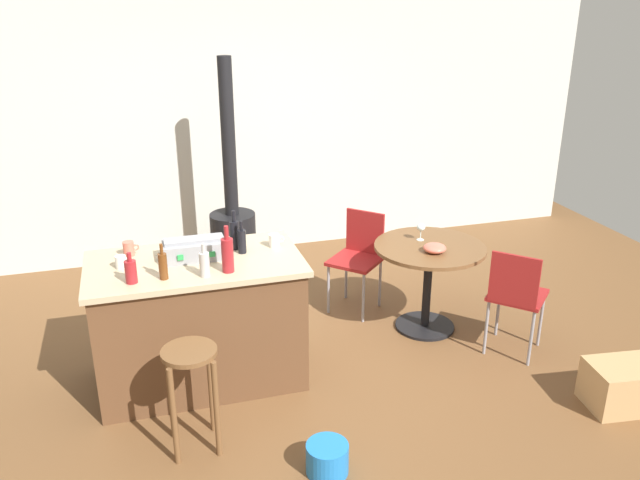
# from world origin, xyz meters

# --- Properties ---
(ground_plane) EXTENTS (8.80, 8.80, 0.00)m
(ground_plane) POSITION_xyz_m (0.00, 0.00, 0.00)
(ground_plane) COLOR brown
(back_wall) EXTENTS (8.00, 0.10, 2.70)m
(back_wall) POSITION_xyz_m (0.00, 2.63, 1.35)
(back_wall) COLOR beige
(back_wall) RESTS_ON ground_plane
(kitchen_island) EXTENTS (1.47, 0.82, 0.94)m
(kitchen_island) POSITION_xyz_m (-0.69, 0.17, 0.47)
(kitchen_island) COLOR brown
(kitchen_island) RESTS_ON ground_plane
(wooden_stool) EXTENTS (0.33, 0.33, 0.69)m
(wooden_stool) POSITION_xyz_m (-0.82, -0.58, 0.50)
(wooden_stool) COLOR brown
(wooden_stool) RESTS_ON ground_plane
(dining_table) EXTENTS (0.90, 0.90, 0.75)m
(dining_table) POSITION_xyz_m (1.21, 0.40, 0.57)
(dining_table) COLOR black
(dining_table) RESTS_ON ground_plane
(folding_chair_near) EXTENTS (0.57, 0.57, 0.88)m
(folding_chair_near) POSITION_xyz_m (1.66, -0.17, 0.53)
(folding_chair_near) COLOR maroon
(folding_chair_near) RESTS_ON ground_plane
(folding_chair_far) EXTENTS (0.57, 0.57, 0.87)m
(folding_chair_far) POSITION_xyz_m (0.79, 0.93, 0.52)
(folding_chair_far) COLOR maroon
(folding_chair_far) RESTS_ON ground_plane
(wood_stove) EXTENTS (0.44, 0.45, 2.14)m
(wood_stove) POSITION_xyz_m (-0.16, 1.89, 0.51)
(wood_stove) COLOR black
(wood_stove) RESTS_ON ground_plane
(toolbox) EXTENTS (0.42, 0.22, 0.15)m
(toolbox) POSITION_xyz_m (-0.68, 0.22, 1.01)
(toolbox) COLOR gray
(toolbox) RESTS_ON kitchen_island
(bottle_0) EXTENTS (0.06, 0.06, 0.24)m
(bottle_0) POSITION_xyz_m (-0.35, 0.22, 1.03)
(bottle_0) COLOR black
(bottle_0) RESTS_ON kitchen_island
(bottle_1) EXTENTS (0.07, 0.07, 0.29)m
(bottle_1) POSITION_xyz_m (-0.38, 0.31, 1.05)
(bottle_1) COLOR black
(bottle_1) RESTS_ON kitchen_island
(bottle_2) EXTENTS (0.07, 0.07, 0.21)m
(bottle_2) POSITION_xyz_m (-1.11, -0.07, 1.02)
(bottle_2) COLOR maroon
(bottle_2) RESTS_ON kitchen_island
(bottle_3) EXTENTS (0.06, 0.06, 0.24)m
(bottle_3) POSITION_xyz_m (-0.91, -0.07, 1.03)
(bottle_3) COLOR #603314
(bottle_3) RESTS_ON kitchen_island
(bottle_4) EXTENTS (0.08, 0.08, 0.32)m
(bottle_4) POSITION_xyz_m (-0.49, -0.07, 1.06)
(bottle_4) COLOR maroon
(bottle_4) RESTS_ON kitchen_island
(bottle_5) EXTENTS (0.07, 0.07, 0.23)m
(bottle_5) POSITION_xyz_m (-0.65, -0.10, 1.02)
(bottle_5) COLOR #B7B2AD
(bottle_5) RESTS_ON kitchen_island
(cup_0) EXTENTS (0.11, 0.08, 0.10)m
(cup_0) POSITION_xyz_m (-1.11, 0.40, 0.99)
(cup_0) COLOR #DB6651
(cup_0) RESTS_ON kitchen_island
(cup_1) EXTENTS (0.11, 0.08, 0.10)m
(cup_1) POSITION_xyz_m (-0.10, 0.27, 0.99)
(cup_1) COLOR white
(cup_1) RESTS_ON kitchen_island
(cup_2) EXTENTS (0.11, 0.07, 0.09)m
(cup_2) POSITION_xyz_m (-1.17, 0.19, 0.98)
(cup_2) COLOR white
(cup_2) RESTS_ON kitchen_island
(wine_glass) EXTENTS (0.07, 0.07, 0.14)m
(wine_glass) POSITION_xyz_m (1.19, 0.54, 0.85)
(wine_glass) COLOR silver
(wine_glass) RESTS_ON dining_table
(serving_bowl) EXTENTS (0.18, 0.18, 0.07)m
(serving_bowl) POSITION_xyz_m (1.18, 0.26, 0.78)
(serving_bowl) COLOR #DB6651
(serving_bowl) RESTS_ON dining_table
(cardboard_box) EXTENTS (0.53, 0.40, 0.31)m
(cardboard_box) POSITION_xyz_m (2.02, -0.99, 0.16)
(cardboard_box) COLOR tan
(cardboard_box) RESTS_ON ground_plane
(plastic_bucket) EXTENTS (0.25, 0.25, 0.19)m
(plastic_bucket) POSITION_xyz_m (-0.11, -1.04, 0.09)
(plastic_bucket) COLOR blue
(plastic_bucket) RESTS_ON ground_plane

